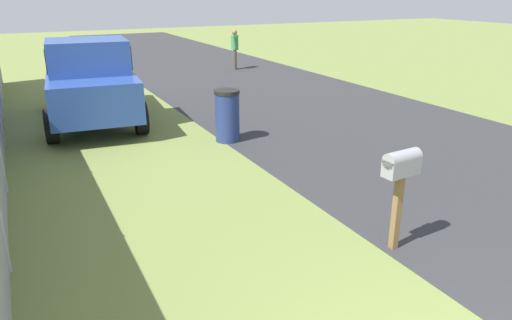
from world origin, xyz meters
TOP-DOWN VIEW (x-y plane):
  - road_asphalt at (6.00, -4.49)m, footprint 60.00×6.86m
  - mailbox at (3.01, -1.23)m, footprint 0.24×0.51m
  - pickup_truck at (11.18, 1.21)m, footprint 4.98×2.52m
  - trash_bin at (8.28, -1.19)m, footprint 0.55×0.55m
  - pedestrian at (17.25, -5.45)m, footprint 0.45×0.35m

SIDE VIEW (x-z plane):
  - road_asphalt at x=6.00m, z-range 0.00..0.01m
  - trash_bin at x=8.28m, z-range 0.00..1.14m
  - pedestrian at x=17.25m, z-range 0.12..1.74m
  - mailbox at x=3.01m, z-range 0.40..1.75m
  - pickup_truck at x=11.18m, z-range 0.06..2.15m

